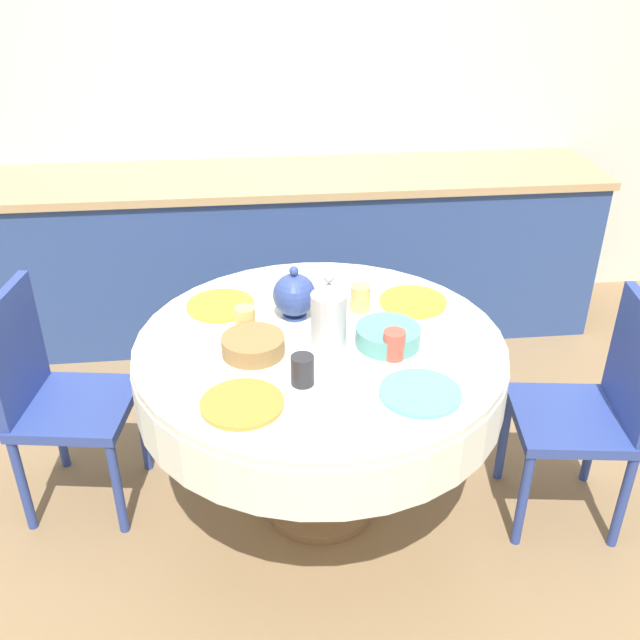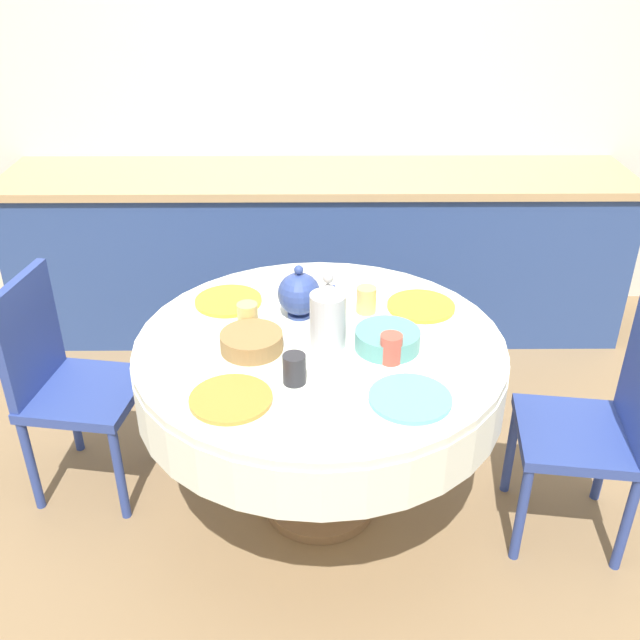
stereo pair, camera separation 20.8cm
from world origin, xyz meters
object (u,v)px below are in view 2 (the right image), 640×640
object	(u,v)px
chair_right	(64,377)
coffee_carafe	(328,315)
chair_left	(602,421)
teapot	(300,294)

from	to	relation	value
chair_right	coffee_carafe	size ratio (longest dim) A/B	3.33
chair_left	teapot	xyz separation A→B (m)	(-1.05, 0.31, 0.34)
coffee_carafe	teapot	world-z (taller)	coffee_carafe
coffee_carafe	teapot	xyz separation A→B (m)	(-0.10, 0.20, -0.03)
chair_left	chair_right	distance (m)	1.97
chair_left	teapot	world-z (taller)	teapot
chair_left	coffee_carafe	xyz separation A→B (m)	(-0.95, 0.11, 0.36)
chair_left	coffee_carafe	distance (m)	1.02
chair_right	teapot	bearing A→B (deg)	100.34
chair_left	teapot	distance (m)	1.14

